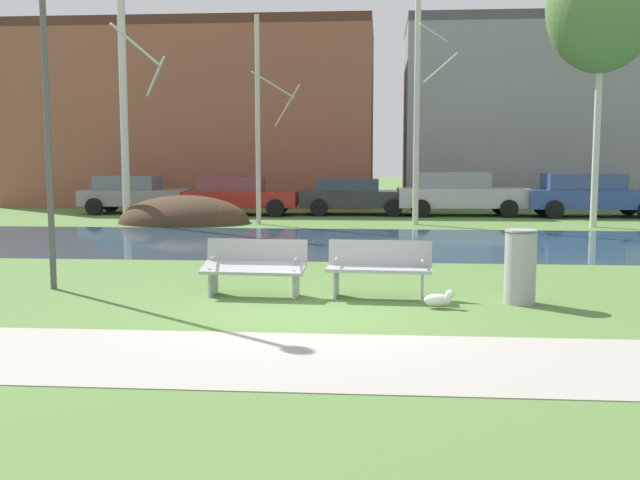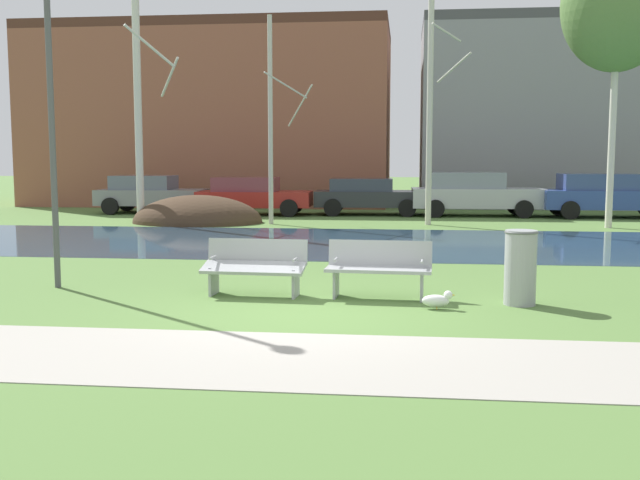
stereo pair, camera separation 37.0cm
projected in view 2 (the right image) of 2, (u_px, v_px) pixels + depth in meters
The scene contains 20 objects.
ground_plane at pixel (354, 237), 20.20m from camera, with size 120.00×120.00×0.00m, color #517538.
paved_path_strip at pixel (276, 358), 7.99m from camera, with size 60.00×2.29×0.01m, color #9E998E.
river_band at pixel (351, 242), 18.82m from camera, with size 80.00×7.04×0.01m, color #284256.
soil_mound at pixel (198, 223), 24.54m from camera, with size 4.29×3.32×1.81m, color #423021.
bench_left at pixel (255, 265), 11.60m from camera, with size 1.63×0.64×0.87m.
bench_right at pixel (379, 268), 11.38m from camera, with size 1.63×0.64×0.87m.
trash_bin at pixel (520, 266), 10.86m from camera, with size 0.48×0.48×1.10m.
seagull at pixel (437, 300), 10.58m from camera, with size 0.47×0.17×0.27m.
streetlamp at pixel (49, 57), 11.95m from camera, with size 0.32×0.32×5.66m.
birch_far_left at pixel (139, 91), 23.89m from camera, with size 1.56×2.72×8.38m.
birch_left at pixel (272, 119), 23.64m from camera, with size 1.45×2.52×6.57m.
birch_center_left at pixel (431, 99), 23.34m from camera, with size 1.35×2.16×7.76m.
birch_center at pixel (618, 5), 22.00m from camera, with size 3.27×3.27×8.58m.
parked_van_nearest_grey at pixel (150, 193), 28.60m from camera, with size 4.10×2.15×1.44m.
parked_sedan_second_red at pixel (252, 195), 27.72m from camera, with size 4.23×2.08×1.40m.
parked_hatch_third_dark at pixel (368, 195), 27.75m from camera, with size 4.13×2.10×1.35m.
parked_wagon_fourth_silver at pixel (474, 193), 27.15m from camera, with size 4.73×2.03×1.59m.
parked_suv_fifth_blue at pixel (607, 195), 26.46m from camera, with size 4.85×2.11×1.55m.
building_brick_low at pixel (215, 117), 34.33m from camera, with size 15.96×7.04×7.93m.
building_grey_warehouse at pixel (579, 114), 32.62m from camera, with size 13.68×6.20×8.01m.
Camera 2 is at (1.36, -10.06, 2.15)m, focal length 41.90 mm.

